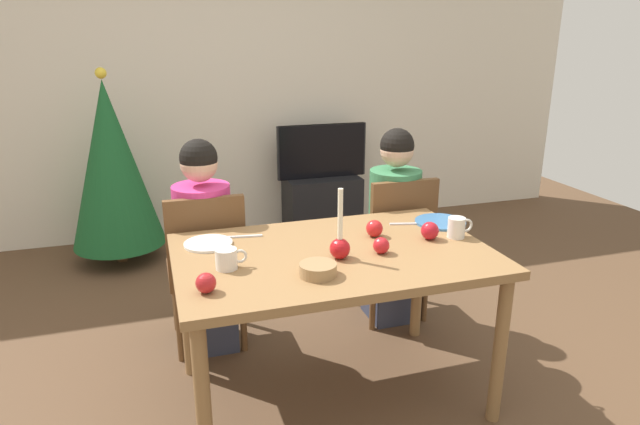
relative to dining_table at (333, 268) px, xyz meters
name	(u,v)px	position (x,y,z in m)	size (l,w,h in m)	color
ground_plane	(332,394)	(0.00, 0.00, -0.67)	(7.68, 7.68, 0.00)	brown
back_wall	(235,80)	(0.00, 2.60, 0.63)	(6.40, 0.10, 2.60)	beige
dining_table	(333,268)	(0.00, 0.00, 0.00)	(1.40, 0.90, 0.75)	olive
chair_left	(206,263)	(-0.51, 0.61, -0.15)	(0.40, 0.40, 0.90)	brown
chair_right	(395,240)	(0.60, 0.61, -0.15)	(0.40, 0.40, 0.90)	brown
person_left_child	(205,250)	(-0.51, 0.64, -0.10)	(0.30, 0.30, 1.17)	#33384C
person_right_child	(393,230)	(0.60, 0.64, -0.10)	(0.30, 0.30, 1.17)	#33384C
tv_stand	(322,203)	(0.68, 2.30, -0.43)	(0.64, 0.40, 0.48)	black
tv	(322,151)	(0.68, 2.30, 0.04)	(0.79, 0.05, 0.46)	black
christmas_tree	(112,165)	(-1.02, 2.07, 0.09)	(0.68, 0.68, 1.45)	brown
candle_centerpiece	(341,244)	(0.00, -0.09, 0.15)	(0.09, 0.09, 0.31)	red
plate_left	(208,244)	(-0.52, 0.25, 0.09)	(0.22, 0.22, 0.01)	white
plate_right	(440,222)	(0.65, 0.20, 0.09)	(0.26, 0.26, 0.01)	teal
mug_left	(227,259)	(-0.48, -0.05, 0.13)	(0.13, 0.09, 0.09)	silver
mug_right	(457,227)	(0.62, -0.01, 0.13)	(0.13, 0.08, 0.10)	silver
fork_left	(243,236)	(-0.35, 0.30, 0.09)	(0.18, 0.01, 0.01)	silver
fork_right	(407,224)	(0.47, 0.23, 0.09)	(0.18, 0.01, 0.01)	silver
bowl_walnuts	(318,270)	(-0.14, -0.23, 0.11)	(0.15, 0.15, 0.05)	#99754C
apple_near_candle	(206,283)	(-0.59, -0.25, 0.12)	(0.08, 0.08, 0.08)	#AE1D21
apple_by_left_plate	(381,245)	(0.19, -0.09, 0.12)	(0.07, 0.07, 0.07)	red
apple_by_right_mug	(430,231)	(0.48, 0.01, 0.13)	(0.09, 0.09, 0.09)	#B01621
apple_far_edge	(374,228)	(0.25, 0.12, 0.12)	(0.08, 0.08, 0.08)	red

